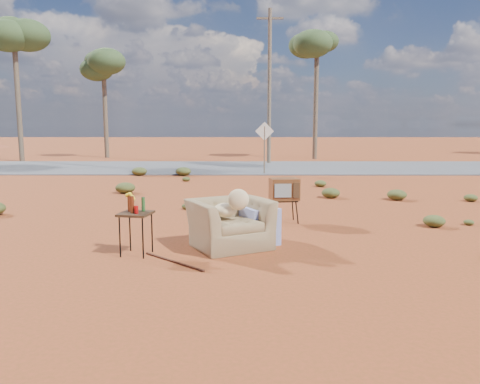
{
  "coord_description": "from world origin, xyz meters",
  "views": [
    {
      "loc": [
        0.56,
        -7.6,
        2.08
      ],
      "look_at": [
        0.52,
        1.23,
        0.8
      ],
      "focal_mm": 35.0,
      "sensor_mm": 36.0,
      "label": 1
    }
  ],
  "objects": [
    {
      "name": "armchair",
      "position": [
        0.44,
        0.24,
        0.51
      ],
      "size": [
        1.64,
        1.5,
        1.1
      ],
      "rotation": [
        0.0,
        0.0,
        0.47
      ],
      "color": "olive",
      "rests_on": "ground"
    },
    {
      "name": "eucalyptus_center",
      "position": [
        5.0,
        21.0,
        6.43
      ],
      "size": [
        3.2,
        3.2,
        7.6
      ],
      "color": "brown",
      "rests_on": "ground"
    },
    {
      "name": "ground",
      "position": [
        0.0,
        0.0,
        0.0
      ],
      "size": [
        140.0,
        140.0,
        0.0
      ],
      "primitive_type": "plane",
      "color": "#95381D",
      "rests_on": "ground"
    },
    {
      "name": "eucalyptus_left",
      "position": [
        -12.0,
        19.0,
        6.92
      ],
      "size": [
        3.2,
        3.2,
        8.1
      ],
      "color": "brown",
      "rests_on": "ground"
    },
    {
      "name": "rusty_bar",
      "position": [
        -0.48,
        -0.74,
        0.02
      ],
      "size": [
        1.02,
        0.96,
        0.04
      ],
      "primitive_type": "cylinder",
      "rotation": [
        0.0,
        1.57,
        -0.75
      ],
      "color": "#4F2215",
      "rests_on": "ground"
    },
    {
      "name": "side_table",
      "position": [
        -1.16,
        -0.26,
        0.71
      ],
      "size": [
        0.56,
        0.56,
        0.97
      ],
      "rotation": [
        0.0,
        0.0,
        -0.18
      ],
      "color": "#3B2715",
      "rests_on": "ground"
    },
    {
      "name": "road_sign",
      "position": [
        1.5,
        12.0,
        1.5
      ],
      "size": [
        0.78,
        0.06,
        2.19
      ],
      "color": "brown",
      "rests_on": "ground"
    },
    {
      "name": "utility_pole_center",
      "position": [
        2.0,
        17.5,
        4.15
      ],
      "size": [
        1.4,
        0.2,
        8.0
      ],
      "color": "brown",
      "rests_on": "ground"
    },
    {
      "name": "highway",
      "position": [
        0.0,
        15.0,
        0.02
      ],
      "size": [
        140.0,
        7.0,
        0.04
      ],
      "primitive_type": "cube",
      "color": "#565659",
      "rests_on": "ground"
    },
    {
      "name": "scrub_patch",
      "position": [
        -0.82,
        4.41,
        0.14
      ],
      "size": [
        17.49,
        8.07,
        0.33
      ],
      "color": "#4C5324",
      "rests_on": "ground"
    },
    {
      "name": "tv_unit",
      "position": [
        1.46,
        2.24,
        0.7
      ],
      "size": [
        0.65,
        0.55,
        0.95
      ],
      "rotation": [
        0.0,
        0.0,
        0.13
      ],
      "color": "black",
      "rests_on": "ground"
    },
    {
      "name": "eucalyptus_near_left",
      "position": [
        -8.0,
        22.0,
        5.45
      ],
      "size": [
        3.2,
        3.2,
        6.6
      ],
      "color": "brown",
      "rests_on": "ground"
    }
  ]
}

